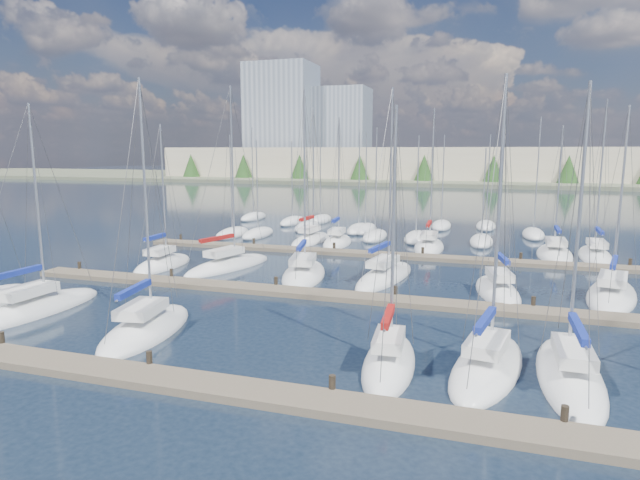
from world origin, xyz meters
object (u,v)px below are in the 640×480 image
(sailboat_h, at_px, (163,264))
(sailboat_i, at_px, (228,265))
(sailboat_r, at_px, (595,256))
(sailboat_d, at_px, (389,363))
(sailboat_e, at_px, (487,367))
(sailboat_b, at_px, (35,309))
(sailboat_m, at_px, (611,296))
(sailboat_k, at_px, (385,276))
(sailboat_f, at_px, (570,376))
(sailboat_q, at_px, (555,254))
(sailboat_j, at_px, (304,274))
(sailboat_o, at_px, (337,242))
(sailboat_p, at_px, (429,247))
(sailboat_l, at_px, (497,291))
(sailboat_c, at_px, (146,329))
(sailboat_n, at_px, (311,240))

(sailboat_h, xyz_separation_m, sailboat_i, (5.21, 1.16, 0.01))
(sailboat_h, height_order, sailboat_r, sailboat_r)
(sailboat_d, relative_size, sailboat_e, 0.91)
(sailboat_b, bearing_deg, sailboat_i, 72.88)
(sailboat_r, bearing_deg, sailboat_m, -93.66)
(sailboat_b, distance_m, sailboat_i, 14.79)
(sailboat_k, bearing_deg, sailboat_h, -166.65)
(sailboat_f, relative_size, sailboat_q, 1.04)
(sailboat_j, bearing_deg, sailboat_o, 83.94)
(sailboat_b, xyz_separation_m, sailboat_r, (33.46, 26.94, 0.02))
(sailboat_o, height_order, sailboat_k, sailboat_k)
(sailboat_q, height_order, sailboat_p, sailboat_p)
(sailboat_l, distance_m, sailboat_p, 16.09)
(sailboat_q, relative_size, sailboat_j, 0.84)
(sailboat_h, bearing_deg, sailboat_b, -91.26)
(sailboat_j, bearing_deg, sailboat_c, -116.07)
(sailboat_q, bearing_deg, sailboat_e, -100.12)
(sailboat_q, xyz_separation_m, sailboat_b, (-30.22, -26.80, -0.00))
(sailboat_p, bearing_deg, sailboat_o, 179.59)
(sailboat_k, relative_size, sailboat_i, 0.96)
(sailboat_o, height_order, sailboat_i, sailboat_i)
(sailboat_b, bearing_deg, sailboat_d, -1.32)
(sailboat_f, relative_size, sailboat_i, 0.85)
(sailboat_p, distance_m, sailboat_h, 24.13)
(sailboat_c, relative_size, sailboat_r, 0.95)
(sailboat_p, xyz_separation_m, sailboat_h, (-19.39, -14.37, -0.01))
(sailboat_r, bearing_deg, sailboat_c, -130.20)
(sailboat_p, relative_size, sailboat_i, 0.93)
(sailboat_o, relative_size, sailboat_k, 0.91)
(sailboat_c, xyz_separation_m, sailboat_d, (12.59, -0.64, 0.01))
(sailboat_m, bearing_deg, sailboat_i, -168.05)
(sailboat_i, height_order, sailboat_r, sailboat_i)
(sailboat_q, xyz_separation_m, sailboat_p, (-10.89, 0.27, 0.02))
(sailboat_o, relative_size, sailboat_c, 0.97)
(sailboat_h, bearing_deg, sailboat_r, 21.53)
(sailboat_d, bearing_deg, sailboat_h, 140.87)
(sailboat_c, bearing_deg, sailboat_q, 42.79)
(sailboat_d, bearing_deg, sailboat_n, 110.08)
(sailboat_p, bearing_deg, sailboat_b, -127.19)
(sailboat_e, bearing_deg, sailboat_o, 127.88)
(sailboat_f, distance_m, sailboat_e, 3.18)
(sailboat_k, height_order, sailboat_b, sailboat_k)
(sailboat_h, bearing_deg, sailboat_i, 11.06)
(sailboat_p, distance_m, sailboat_k, 13.16)
(sailboat_l, height_order, sailboat_o, sailboat_o)
(sailboat_o, distance_m, sailboat_e, 31.22)
(sailboat_h, bearing_deg, sailboat_q, 23.49)
(sailboat_j, bearing_deg, sailboat_l, -15.12)
(sailboat_q, xyz_separation_m, sailboat_i, (-25.06, -12.94, 0.02))
(sailboat_p, height_order, sailboat_e, sailboat_p)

